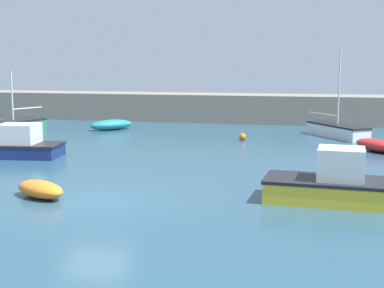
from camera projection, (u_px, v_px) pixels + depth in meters
ground_plane at (95, 204)px, 19.55m from camera, size 120.00×120.00×0.20m
harbor_breakwater at (220, 108)px, 45.85m from camera, size 67.29×3.89×2.32m
rowboat_white_midwater at (111, 125)px, 40.05m from camera, size 3.29×3.34×0.77m
fishing_dinghy_green at (40, 189)px, 19.99m from camera, size 2.59×1.98×0.65m
motorboat_grey_hull at (333, 184)px, 19.32m from camera, size 4.83×2.49×2.00m
open_tender_yellow at (377, 145)px, 30.32m from camera, size 2.90×3.22×0.71m
sailboat_short_mast at (14, 126)px, 38.65m from camera, size 3.49×4.99×4.39m
motorboat_with_cabin at (14, 145)px, 28.65m from camera, size 5.50×2.83×1.77m
sailboat_tall_mast at (337, 130)px, 36.09m from camera, size 4.16×5.22×5.98m
mooring_buoy_yellow at (32, 139)px, 33.13m from camera, size 0.60×0.60×0.60m
mooring_buoy_orange at (243, 137)px, 34.71m from camera, size 0.46×0.46×0.46m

